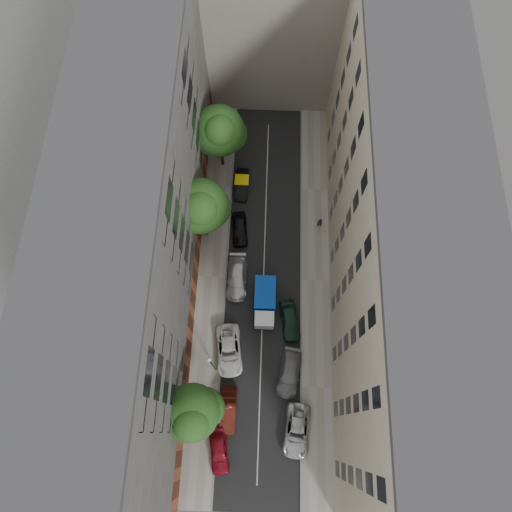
{
  "coord_description": "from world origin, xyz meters",
  "views": [
    {
      "loc": [
        -0.25,
        -15.18,
        46.17
      ],
      "look_at": [
        -0.82,
        0.27,
        6.0
      ],
      "focal_mm": 32.0,
      "sensor_mm": 36.0,
      "label": 1
    }
  ],
  "objects_px": {
    "car_left_0": "(219,451)",
    "lamp_post": "(212,364)",
    "car_left_1": "(228,410)",
    "tree_near": "(193,414)",
    "car_left_4": "(240,229)",
    "car_left_2": "(229,350)",
    "car_right_0": "(297,431)",
    "tree_mid": "(201,208)",
    "car_right_1": "(289,373)",
    "pedestrian": "(320,222)",
    "car_right_2": "(290,321)",
    "tree_far": "(220,133)",
    "car_left_3": "(237,278)",
    "car_left_5": "(242,184)",
    "tarp_truck": "(265,302)"
  },
  "relations": [
    {
      "from": "car_right_2",
      "to": "tree_far",
      "type": "distance_m",
      "value": 20.84
    },
    {
      "from": "car_left_5",
      "to": "car_left_3",
      "type": "bearing_deg",
      "value": -89.11
    },
    {
      "from": "lamp_post",
      "to": "car_left_2",
      "type": "bearing_deg",
      "value": 57.52
    },
    {
      "from": "car_left_1",
      "to": "car_right_1",
      "type": "distance_m",
      "value": 6.8
    },
    {
      "from": "car_left_3",
      "to": "pedestrian",
      "type": "relative_size",
      "value": 3.17
    },
    {
      "from": "car_left_1",
      "to": "lamp_post",
      "type": "distance_m",
      "value": 5.5
    },
    {
      "from": "car_left_0",
      "to": "car_left_4",
      "type": "distance_m",
      "value": 22.41
    },
    {
      "from": "tree_mid",
      "to": "car_left_0",
      "type": "bearing_deg",
      "value": -82.96
    },
    {
      "from": "car_left_1",
      "to": "pedestrian",
      "type": "relative_size",
      "value": 2.69
    },
    {
      "from": "car_right_1",
      "to": "tree_mid",
      "type": "xyz_separation_m",
      "value": [
        -9.1,
        14.68,
        5.82
      ]
    },
    {
      "from": "car_left_0",
      "to": "pedestrian",
      "type": "height_order",
      "value": "pedestrian"
    },
    {
      "from": "car_left_3",
      "to": "tree_near",
      "type": "bearing_deg",
      "value": -101.92
    },
    {
      "from": "tree_far",
      "to": "car_left_2",
      "type": "bearing_deg",
      "value": -85.04
    },
    {
      "from": "car_left_0",
      "to": "lamp_post",
      "type": "bearing_deg",
      "value": 87.59
    },
    {
      "from": "car_left_1",
      "to": "tree_near",
      "type": "distance_m",
      "value": 5.9
    },
    {
      "from": "car_left_1",
      "to": "tree_far",
      "type": "distance_m",
      "value": 27.93
    },
    {
      "from": "car_right_1",
      "to": "car_right_2",
      "type": "bearing_deg",
      "value": 98.9
    },
    {
      "from": "car_left_4",
      "to": "car_right_0",
      "type": "bearing_deg",
      "value": -78.4
    },
    {
      "from": "car_left_3",
      "to": "car_right_0",
      "type": "height_order",
      "value": "car_left_3"
    },
    {
      "from": "car_left_4",
      "to": "pedestrian",
      "type": "relative_size",
      "value": 2.55
    },
    {
      "from": "tarp_truck",
      "to": "car_right_0",
      "type": "height_order",
      "value": "tarp_truck"
    },
    {
      "from": "car_right_0",
      "to": "tarp_truck",
      "type": "bearing_deg",
      "value": 110.91
    },
    {
      "from": "car_right_0",
      "to": "tree_mid",
      "type": "distance_m",
      "value": 22.95
    },
    {
      "from": "car_left_0",
      "to": "car_left_1",
      "type": "xyz_separation_m",
      "value": [
        0.63,
        3.6,
        0.02
      ]
    },
    {
      "from": "car_right_2",
      "to": "car_left_0",
      "type": "bearing_deg",
      "value": -126.46
    },
    {
      "from": "tarp_truck",
      "to": "car_right_1",
      "type": "xyz_separation_m",
      "value": [
        2.61,
        -6.9,
        -0.62
      ]
    },
    {
      "from": "car_left_0",
      "to": "tree_mid",
      "type": "height_order",
      "value": "tree_mid"
    },
    {
      "from": "car_left_2",
      "to": "pedestrian",
      "type": "bearing_deg",
      "value": 50.13
    },
    {
      "from": "car_left_0",
      "to": "car_left_4",
      "type": "xyz_separation_m",
      "value": [
        0.8,
        22.4,
        0.0
      ]
    },
    {
      "from": "car_left_3",
      "to": "car_left_4",
      "type": "height_order",
      "value": "car_left_3"
    },
    {
      "from": "tarp_truck",
      "to": "car_left_4",
      "type": "relative_size",
      "value": 1.25
    },
    {
      "from": "car_right_0",
      "to": "tree_far",
      "type": "bearing_deg",
      "value": 112.06
    },
    {
      "from": "car_left_4",
      "to": "tree_near",
      "type": "height_order",
      "value": "tree_near"
    },
    {
      "from": "car_left_0",
      "to": "car_right_0",
      "type": "xyz_separation_m",
      "value": [
        7.15,
        2.0,
        -0.01
      ]
    },
    {
      "from": "tree_mid",
      "to": "tree_far",
      "type": "bearing_deg",
      "value": 82.31
    },
    {
      "from": "car_left_2",
      "to": "tree_mid",
      "type": "height_order",
      "value": "tree_mid"
    },
    {
      "from": "car_right_2",
      "to": "tree_near",
      "type": "relative_size",
      "value": 0.5
    },
    {
      "from": "car_left_2",
      "to": "tree_mid",
      "type": "distance_m",
      "value": 14.28
    },
    {
      "from": "car_right_1",
      "to": "car_left_1",
      "type": "bearing_deg",
      "value": -139.04
    },
    {
      "from": "car_right_2",
      "to": "car_left_5",
      "type": "bearing_deg",
      "value": 100.59
    },
    {
      "from": "car_left_4",
      "to": "car_right_2",
      "type": "bearing_deg",
      "value": -66.45
    },
    {
      "from": "tree_near",
      "to": "car_right_0",
      "type": "bearing_deg",
      "value": -6.13
    },
    {
      "from": "car_left_4",
      "to": "car_left_2",
      "type": "bearing_deg",
      "value": -97.47
    },
    {
      "from": "car_right_0",
      "to": "car_left_5",
      "type": "bearing_deg",
      "value": 109.14
    },
    {
      "from": "car_left_5",
      "to": "tree_near",
      "type": "height_order",
      "value": "tree_near"
    },
    {
      "from": "car_left_1",
      "to": "tree_mid",
      "type": "height_order",
      "value": "tree_mid"
    },
    {
      "from": "car_left_0",
      "to": "lamp_post",
      "type": "height_order",
      "value": "lamp_post"
    },
    {
      "from": "car_right_0",
      "to": "tree_mid",
      "type": "xyz_separation_m",
      "value": [
        -9.86,
        19.89,
        5.83
      ]
    },
    {
      "from": "car_left_0",
      "to": "pedestrian",
      "type": "relative_size",
      "value": 2.54
    },
    {
      "from": "tree_mid",
      "to": "lamp_post",
      "type": "height_order",
      "value": "tree_mid"
    }
  ]
}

